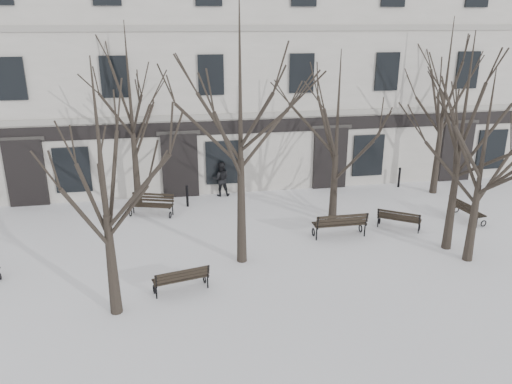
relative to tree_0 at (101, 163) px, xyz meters
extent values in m
plane|color=white|center=(5.64, 1.35, -4.29)|extent=(100.00, 100.00, 0.00)
cube|color=beige|center=(5.64, 14.35, 1.21)|extent=(40.00, 10.00, 11.00)
cube|color=#9C988F|center=(5.64, 9.32, -0.69)|extent=(40.00, 0.12, 0.25)
cube|color=#9C988F|center=(5.64, 9.32, 3.01)|extent=(40.00, 0.12, 0.25)
cube|color=black|center=(5.64, 9.31, -1.19)|extent=(40.00, 0.10, 0.60)
cube|color=black|center=(-4.36, 9.29, -2.84)|extent=(1.60, 0.22, 2.90)
cube|color=#2D2B28|center=(-4.36, 9.25, -1.34)|extent=(1.90, 0.08, 0.18)
cube|color=black|center=(-2.46, 9.30, -2.79)|extent=(1.50, 0.14, 2.00)
cube|color=black|center=(2.14, 9.29, -2.84)|extent=(1.60, 0.22, 2.90)
cube|color=#2D2B28|center=(2.14, 9.25, -1.34)|extent=(1.90, 0.08, 0.18)
cube|color=black|center=(4.04, 9.30, -2.79)|extent=(1.50, 0.14, 2.00)
cube|color=black|center=(9.14, 9.29, -2.84)|extent=(1.60, 0.22, 2.90)
cube|color=#2D2B28|center=(9.14, 9.25, -1.34)|extent=(1.90, 0.08, 0.18)
cube|color=black|center=(11.04, 9.30, -2.79)|extent=(1.50, 0.14, 2.00)
cube|color=black|center=(15.64, 9.29, -2.84)|extent=(1.60, 0.22, 2.90)
cube|color=#2D2B28|center=(15.64, 9.25, -1.34)|extent=(1.90, 0.08, 0.18)
cube|color=black|center=(17.54, 9.30, -2.79)|extent=(1.50, 0.14, 2.00)
cube|color=black|center=(-4.36, 9.30, 1.11)|extent=(1.10, 0.14, 1.70)
cube|color=black|center=(-0.36, 9.30, 1.11)|extent=(1.10, 0.14, 1.70)
cube|color=black|center=(3.64, 9.30, 1.11)|extent=(1.10, 0.14, 1.70)
cube|color=black|center=(7.64, 9.30, 1.11)|extent=(1.10, 0.14, 1.70)
cube|color=black|center=(11.64, 9.30, 1.11)|extent=(1.10, 0.14, 1.70)
cube|color=black|center=(15.64, 9.30, 1.11)|extent=(1.10, 0.14, 1.70)
cone|color=black|center=(0.00, 0.00, -2.85)|extent=(0.34, 0.34, 2.88)
cone|color=black|center=(3.87, 2.43, -2.52)|extent=(0.34, 0.34, 3.54)
cone|color=black|center=(11.14, 2.13, -2.75)|extent=(0.34, 0.34, 3.08)
cone|color=black|center=(11.35, 1.16, -2.97)|extent=(0.34, 0.34, 2.64)
cone|color=black|center=(0.27, 8.35, -2.69)|extent=(0.34, 0.34, 3.20)
cone|color=black|center=(7.92, 5.09, -2.89)|extent=(0.34, 0.34, 2.80)
cone|color=black|center=(13.70, 7.70, -2.66)|extent=(0.34, 0.34, 3.27)
torus|color=black|center=(-3.71, 2.52, -4.16)|extent=(0.19, 0.24, 0.26)
torus|color=black|center=(2.52, 1.17, -4.16)|extent=(0.10, 0.27, 0.26)
cylinder|color=black|center=(2.59, 0.85, -4.08)|extent=(0.05, 0.05, 0.41)
cube|color=black|center=(2.56, 1.01, -3.88)|extent=(0.15, 0.50, 0.05)
torus|color=black|center=(1.01, 0.83, -4.16)|extent=(0.10, 0.27, 0.26)
cylinder|color=black|center=(1.08, 0.51, -4.08)|extent=(0.05, 0.05, 0.41)
cube|color=black|center=(1.05, 0.67, -3.88)|extent=(0.15, 0.50, 0.05)
cube|color=black|center=(1.76, 1.03, -3.86)|extent=(1.62, 0.44, 0.03)
cube|color=black|center=(1.79, 0.91, -3.86)|extent=(1.62, 0.44, 0.03)
cube|color=black|center=(1.81, 0.79, -3.86)|extent=(1.62, 0.44, 0.03)
cube|color=black|center=(1.84, 0.66, -3.86)|extent=(1.62, 0.44, 0.03)
cube|color=black|center=(1.85, 0.63, -3.74)|extent=(1.61, 0.39, 0.08)
cube|color=black|center=(1.86, 0.61, -3.63)|extent=(1.61, 0.39, 0.08)
cube|color=black|center=(1.86, 0.59, -3.52)|extent=(1.61, 0.39, 0.08)
cylinder|color=black|center=(2.61, 0.78, -3.70)|extent=(0.06, 0.14, 0.45)
cylinder|color=black|center=(1.10, 0.44, -3.70)|extent=(0.06, 0.14, 0.45)
torus|color=black|center=(10.95, 3.72, -4.16)|extent=(0.19, 0.24, 0.26)
cylinder|color=black|center=(10.76, 3.46, -4.09)|extent=(0.04, 0.04, 0.40)
cube|color=black|center=(10.85, 3.59, -3.89)|extent=(0.32, 0.43, 0.04)
torus|color=black|center=(9.70, 4.59, -4.16)|extent=(0.19, 0.24, 0.26)
cylinder|color=black|center=(9.52, 4.33, -4.09)|extent=(0.04, 0.04, 0.40)
cube|color=black|center=(9.61, 4.46, -3.89)|extent=(0.32, 0.43, 0.04)
cube|color=black|center=(10.34, 4.19, -3.87)|extent=(1.37, 0.99, 0.03)
cube|color=black|center=(10.27, 4.08, -3.87)|extent=(1.37, 0.99, 0.03)
cube|color=black|center=(10.20, 3.98, -3.87)|extent=(1.37, 0.99, 0.03)
cube|color=black|center=(10.13, 3.88, -3.87)|extent=(1.37, 0.99, 0.03)
cube|color=black|center=(10.11, 3.85, -3.75)|extent=(1.34, 0.95, 0.08)
cube|color=black|center=(10.10, 3.83, -3.65)|extent=(1.34, 0.95, 0.08)
cube|color=black|center=(10.09, 3.82, -3.54)|extent=(1.34, 0.95, 0.08)
cylinder|color=black|center=(10.72, 3.40, -3.71)|extent=(0.10, 0.13, 0.44)
cylinder|color=black|center=(9.48, 4.27, -3.71)|extent=(0.10, 0.13, 0.44)
torus|color=black|center=(-0.01, 7.20, -4.15)|extent=(0.14, 0.29, 0.29)
cylinder|color=black|center=(0.10, 7.54, -4.07)|extent=(0.05, 0.05, 0.44)
cube|color=black|center=(0.05, 7.37, -3.84)|extent=(0.21, 0.53, 0.05)
torus|color=black|center=(1.59, 6.68, -4.15)|extent=(0.14, 0.29, 0.29)
cylinder|color=black|center=(1.70, 7.02, -4.07)|extent=(0.05, 0.05, 0.44)
cube|color=black|center=(1.64, 6.85, -3.84)|extent=(0.21, 0.53, 0.05)
cube|color=black|center=(0.78, 6.90, -3.83)|extent=(1.72, 0.63, 0.03)
cube|color=black|center=(0.82, 7.04, -3.83)|extent=(1.72, 0.63, 0.03)
cube|color=black|center=(0.86, 7.17, -3.83)|extent=(1.72, 0.63, 0.03)
cube|color=black|center=(0.91, 7.30, -3.83)|extent=(1.72, 0.63, 0.03)
cube|color=black|center=(0.92, 7.34, -3.70)|extent=(1.70, 0.58, 0.09)
cube|color=black|center=(0.92, 7.36, -3.58)|extent=(1.70, 0.58, 0.09)
cube|color=black|center=(0.93, 7.38, -3.46)|extent=(1.70, 0.58, 0.09)
cylinder|color=black|center=(0.13, 7.61, -3.65)|extent=(0.08, 0.15, 0.49)
cylinder|color=black|center=(1.72, 7.10, -3.65)|extent=(0.08, 0.15, 0.49)
torus|color=black|center=(8.66, 3.98, -4.14)|extent=(0.06, 0.32, 0.32)
cylinder|color=black|center=(8.67, 3.58, -4.04)|extent=(0.05, 0.05, 0.49)
cube|color=black|center=(8.67, 3.78, -3.80)|extent=(0.06, 0.60, 0.05)
torus|color=black|center=(6.81, 3.96, -4.14)|extent=(0.06, 0.32, 0.32)
cylinder|color=black|center=(6.81, 3.57, -4.04)|extent=(0.05, 0.05, 0.49)
cube|color=black|center=(6.81, 3.77, -3.80)|extent=(0.06, 0.60, 0.05)
cube|color=black|center=(7.73, 4.02, -3.78)|extent=(1.97, 0.11, 0.04)
cube|color=black|center=(7.74, 3.86, -3.78)|extent=(1.97, 0.11, 0.04)
cube|color=black|center=(7.74, 3.71, -3.78)|extent=(1.97, 0.11, 0.04)
cube|color=black|center=(7.74, 3.56, -3.78)|extent=(1.97, 0.11, 0.04)
cube|color=black|center=(7.74, 3.51, -3.63)|extent=(1.97, 0.05, 0.10)
cube|color=black|center=(7.74, 3.49, -3.50)|extent=(1.97, 0.05, 0.10)
cube|color=black|center=(7.74, 3.46, -3.37)|extent=(1.97, 0.05, 0.10)
cylinder|color=black|center=(8.67, 3.50, -3.58)|extent=(0.04, 0.16, 0.54)
cylinder|color=black|center=(6.81, 3.48, -3.58)|extent=(0.04, 0.16, 0.54)
torus|color=black|center=(13.59, 3.64, -4.16)|extent=(0.27, 0.08, 0.27)
cylinder|color=black|center=(13.26, 3.59, -4.08)|extent=(0.05, 0.05, 0.41)
cube|color=black|center=(13.43, 3.61, -3.88)|extent=(0.51, 0.12, 0.05)
torus|color=black|center=(13.37, 5.19, -4.16)|extent=(0.27, 0.08, 0.27)
cylinder|color=black|center=(13.04, 5.14, -4.08)|extent=(0.05, 0.05, 0.41)
cube|color=black|center=(13.21, 5.16, -3.88)|extent=(0.51, 0.12, 0.05)
cube|color=black|center=(13.52, 4.42, -3.86)|extent=(0.31, 1.65, 0.03)
cube|color=black|center=(13.39, 4.40, -3.86)|extent=(0.31, 1.65, 0.03)
cube|color=black|center=(13.26, 4.38, -3.86)|extent=(0.31, 1.65, 0.03)
cube|color=black|center=(13.13, 4.36, -3.86)|extent=(0.31, 1.65, 0.03)
cube|color=black|center=(13.10, 4.36, -3.74)|extent=(0.26, 1.64, 0.08)
cube|color=black|center=(13.08, 4.36, -3.63)|extent=(0.26, 1.64, 0.08)
cube|color=black|center=(13.06, 4.35, -3.52)|extent=(0.26, 1.64, 0.08)
cylinder|color=black|center=(13.19, 3.58, -3.69)|extent=(0.14, 0.05, 0.46)
cylinder|color=black|center=(12.97, 5.13, -3.69)|extent=(0.14, 0.05, 0.46)
cylinder|color=black|center=(2.35, 7.92, -3.85)|extent=(0.11, 0.11, 0.88)
sphere|color=black|center=(2.35, 7.92, -3.39)|extent=(0.12, 0.12, 0.12)
cylinder|color=black|center=(12.48, 8.74, -3.84)|extent=(0.11, 0.11, 0.90)
sphere|color=black|center=(12.48, 8.74, -3.37)|extent=(0.13, 0.13, 0.13)
imported|color=black|center=(3.95, 9.06, -4.29)|extent=(0.82, 0.66, 1.58)
camera|label=1|loc=(1.66, -12.42, 3.37)|focal=35.00mm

